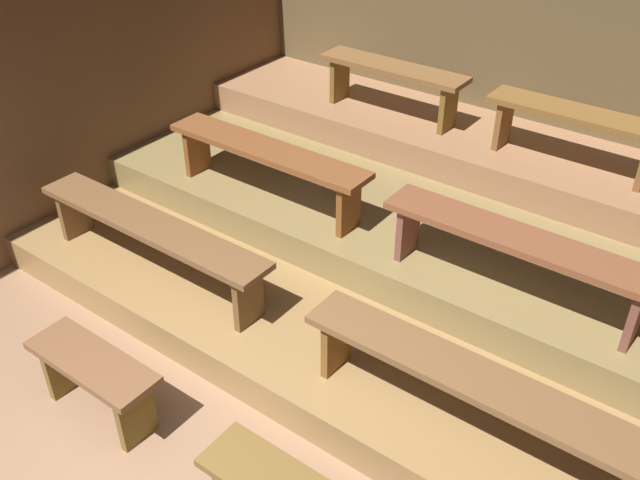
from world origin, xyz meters
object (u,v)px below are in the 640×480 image
(bench_lower_right, at_px, (476,387))
(bench_middle_right, at_px, (516,247))
(bench_middle_left, at_px, (267,158))
(bench_upper_left, at_px, (393,76))
(bench_floor_left, at_px, (95,374))
(bench_lower_left, at_px, (151,232))
(bench_upper_right, at_px, (576,123))

(bench_lower_right, distance_m, bench_middle_right, 1.07)
(bench_middle_left, height_order, bench_upper_left, bench_upper_left)
(bench_floor_left, bearing_deg, bench_middle_left, 98.23)
(bench_floor_left, distance_m, bench_lower_right, 2.28)
(bench_lower_right, relative_size, bench_upper_left, 1.51)
(bench_lower_left, xyz_separation_m, bench_upper_left, (0.46, 2.51, 0.50))
(bench_floor_left, xyz_separation_m, bench_lower_left, (-0.54, 1.00, 0.30))
(bench_lower_left, bearing_deg, bench_middle_right, 23.64)
(bench_floor_left, bearing_deg, bench_upper_right, 65.92)
(bench_lower_right, distance_m, bench_upper_right, 2.60)
(bench_floor_left, distance_m, bench_middle_right, 2.74)
(bench_middle_left, distance_m, bench_upper_left, 1.53)
(bench_lower_left, relative_size, bench_middle_left, 1.16)
(bench_middle_left, bearing_deg, bench_lower_left, -103.96)
(bench_lower_left, xyz_separation_m, bench_upper_right, (2.11, 2.51, 0.50))
(bench_lower_left, xyz_separation_m, bench_lower_right, (2.57, 0.00, 0.00))
(bench_floor_left, height_order, bench_lower_left, bench_lower_left)
(bench_floor_left, relative_size, bench_lower_left, 0.44)
(bench_lower_right, xyz_separation_m, bench_middle_left, (-2.31, 1.01, 0.25))
(bench_middle_left, bearing_deg, bench_upper_right, 38.85)
(bench_lower_right, bearing_deg, bench_floor_left, -153.81)
(bench_lower_right, height_order, bench_upper_right, bench_upper_right)
(bench_middle_left, relative_size, bench_upper_left, 1.30)
(bench_lower_left, distance_m, bench_middle_left, 1.07)
(bench_lower_left, relative_size, bench_upper_left, 1.51)
(bench_floor_left, xyz_separation_m, bench_middle_left, (-0.29, 2.01, 0.56))
(bench_middle_right, relative_size, bench_upper_right, 1.30)
(bench_lower_right, relative_size, bench_middle_right, 1.16)
(bench_floor_left, xyz_separation_m, bench_middle_right, (1.77, 2.01, 0.56))
(bench_lower_right, bearing_deg, bench_middle_right, 103.96)
(bench_floor_left, height_order, bench_upper_right, bench_upper_right)
(bench_middle_left, bearing_deg, bench_upper_left, 82.11)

